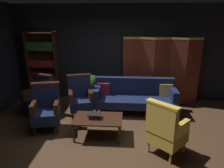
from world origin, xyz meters
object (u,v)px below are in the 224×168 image
Objects in this scene: potted_plant at (92,87)px; coffee_table at (98,120)px; armchair_wing_far at (80,97)px; book_navy_cloth at (94,116)px; armchair_wing_right at (39,96)px; armchair_wing_left at (46,109)px; velvet_couch at (134,95)px; book_red_leather at (94,117)px; folding_screen at (161,70)px; bookshelf at (43,64)px; book_black_cloth at (94,114)px; armchair_gilt_accent at (166,130)px.

coffee_table is at bearing -76.95° from potted_plant.
book_navy_cloth is (0.51, -1.00, -0.02)m from armchair_wing_far.
potted_plant is (1.21, 0.89, -0.01)m from armchair_wing_right.
armchair_wing_left and armchair_wing_right have the same top height.
velvet_couch is at bearing 28.89° from armchair_wing_left.
book_navy_cloth is at bearing -90.00° from book_red_leather.
book_navy_cloth is (1.57, -0.97, -0.02)m from armchair_wing_right.
potted_plant is at bearing -176.27° from folding_screen.
folding_screen is at bearing -1.32° from bookshelf.
book_navy_cloth is (0.36, -1.87, -0.01)m from potted_plant.
armchair_wing_right is 1.85m from book_red_leather.
book_black_cloth is at bearing -48.54° from bookshelf.
armchair_wing_left is 1.13m from book_red_leather.
coffee_table is at bearing -128.28° from folding_screen.
velvet_couch is 1.41m from armchair_wing_far.
book_black_cloth is at bearing -31.87° from armchair_wing_right.
velvet_couch is 1.59m from book_red_leather.
velvet_couch is 2.04× the size of armchair_wing_far.
potted_plant is 3.29× the size of book_black_cloth.
armchair_wing_right reaches higher than book_navy_cloth.
bookshelf reaches higher than folding_screen.
armchair_gilt_accent is 2.91m from potted_plant.
armchair_wing_left reaches higher than book_red_leather.
book_red_leather is at bearing 90.00° from book_navy_cloth.
book_black_cloth is at bearing -63.09° from armchair_wing_far.
potted_plant is at bearing 100.85° from book_black_cloth.
bookshelf is 2.83m from book_black_cloth.
armchair_wing_far reaches higher than book_black_cloth.
folding_screen is 12.02× the size of book_red_leather.
bookshelf reaches higher than armchair_wing_right.
bookshelf is at bearing 131.46° from book_red_leather.
bookshelf is 2.87m from velvet_couch.
folding_screen is 2.41m from armchair_wing_far.
armchair_gilt_accent is 1.00× the size of armchair_wing_far.
armchair_gilt_accent is 1.24× the size of potted_plant.
folding_screen is 8.52× the size of book_black_cloth.
armchair_wing_left is (-1.96, -1.08, 0.04)m from velvet_couch.
velvet_couch reaches higher than potted_plant.
velvet_couch reaches higher than book_navy_cloth.
velvet_couch is at bearing 57.03° from book_black_cloth.
book_red_leather is at bearing 90.00° from book_black_cloth.
velvet_couch is at bearing 57.03° from book_red_leather.
folding_screen is 2.56m from armchair_gilt_accent.
armchair_gilt_accent reaches higher than coffee_table.
velvet_couch is at bearing 58.98° from coffee_table.
book_navy_cloth is at bearing -63.09° from armchair_wing_far.
book_black_cloth is at bearing -168.47° from coffee_table.
armchair_wing_left is at bearing -151.11° from velvet_couch.
armchair_wing_left is at bearing 163.07° from armchair_gilt_accent.
folding_screen is 2.59× the size of potted_plant.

